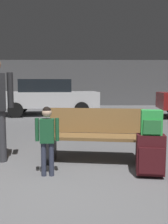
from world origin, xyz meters
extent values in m
cube|color=slate|center=(0.00, 4.00, -0.05)|extent=(18.00, 18.00, 0.10)
cube|color=#565658|center=(0.00, 12.86, 1.40)|extent=(18.00, 0.12, 2.80)
cube|color=brown|center=(0.39, 1.32, 0.44)|extent=(1.64, 0.63, 0.05)
cube|color=brown|center=(0.42, 1.56, 0.68)|extent=(1.60, 0.30, 0.42)
cube|color=black|center=(-0.32, 1.40, 0.21)|extent=(0.13, 0.41, 0.41)
cube|color=black|center=(1.11, 1.23, 0.21)|extent=(0.13, 0.41, 0.41)
cube|color=#471419|center=(1.14, 0.69, 0.32)|extent=(0.40, 0.25, 0.56)
cube|color=#471419|center=(1.12, 0.58, 0.26)|extent=(0.34, 0.07, 0.36)
cube|color=#A5A5AA|center=(1.15, 0.77, 0.59)|extent=(0.14, 0.04, 0.02)
cylinder|color=black|center=(0.99, 0.80, 0.02)|extent=(0.02, 0.05, 0.04)
cylinder|color=black|center=(1.31, 0.76, 0.02)|extent=(0.02, 0.05, 0.04)
cube|color=green|center=(1.14, 0.69, 0.77)|extent=(0.30, 0.20, 0.34)
cube|color=#2B773A|center=(1.12, 0.60, 0.72)|extent=(0.23, 0.06, 0.19)
cylinder|color=black|center=(1.14, 0.69, 0.93)|extent=(0.06, 0.03, 0.02)
cylinder|color=#33384C|center=(-0.25, 0.75, 0.24)|extent=(0.07, 0.07, 0.48)
cylinder|color=#33384C|center=(-0.36, 0.75, 0.24)|extent=(0.07, 0.07, 0.48)
cube|color=#1E5933|center=(-0.30, 0.75, 0.65)|extent=(0.20, 0.12, 0.34)
cylinder|color=#1E5933|center=(-0.16, 0.76, 0.66)|extent=(0.06, 0.06, 0.32)
cylinder|color=#1E5933|center=(-0.44, 0.75, 0.66)|extent=(0.06, 0.06, 0.32)
sphere|color=beige|center=(-0.30, 0.75, 0.90)|extent=(0.14, 0.14, 0.14)
sphere|color=black|center=(-0.30, 0.75, 0.92)|extent=(0.12, 0.12, 0.12)
cylinder|color=red|center=(-0.37, 0.85, 0.66)|extent=(0.06, 0.06, 0.10)
cylinder|color=red|center=(-0.37, 0.85, 0.74)|extent=(0.01, 0.01, 0.06)
cylinder|color=#38383D|center=(-1.15, 1.41, 0.43)|extent=(0.13, 0.13, 0.86)
cylinder|color=#232326|center=(-1.00, 1.46, 1.20)|extent=(0.10, 0.10, 0.58)
cube|color=silver|center=(-1.22, 7.97, 0.67)|extent=(4.27, 2.15, 0.64)
cube|color=black|center=(-1.37, 7.95, 1.25)|extent=(2.26, 1.77, 0.52)
cylinder|color=black|center=(-0.02, 8.91, 0.30)|extent=(0.62, 0.27, 0.60)
cylinder|color=black|center=(0.16, 7.32, 0.30)|extent=(0.62, 0.27, 0.60)
cylinder|color=black|center=(-2.60, 8.62, 0.30)|extent=(0.62, 0.27, 0.60)
cylinder|color=black|center=(-2.42, 7.03, 0.30)|extent=(0.62, 0.27, 0.60)
camera|label=1|loc=(0.19, -2.65, 1.28)|focal=39.76mm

